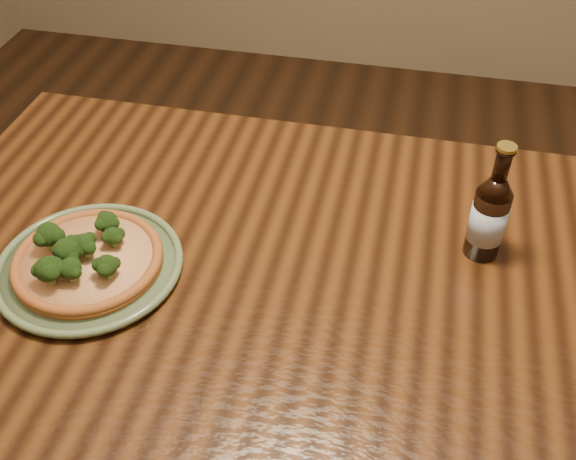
% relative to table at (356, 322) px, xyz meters
% --- Properties ---
extents(table, '(1.60, 0.90, 0.75)m').
position_rel_table_xyz_m(table, '(0.00, 0.00, 0.00)').
color(table, '#43230E').
rests_on(table, ground).
extents(plate, '(0.31, 0.31, 0.02)m').
position_rel_table_xyz_m(plate, '(-0.44, -0.06, 0.10)').
color(plate, '#5A6E4B').
rests_on(plate, table).
extents(pizza, '(0.25, 0.25, 0.07)m').
position_rel_table_xyz_m(pizza, '(-0.44, -0.07, 0.12)').
color(pizza, '#A05624').
rests_on(pizza, plate).
extents(beer_bottle, '(0.06, 0.06, 0.22)m').
position_rel_table_xyz_m(beer_bottle, '(0.19, 0.12, 0.17)').
color(beer_bottle, black).
rests_on(beer_bottle, table).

